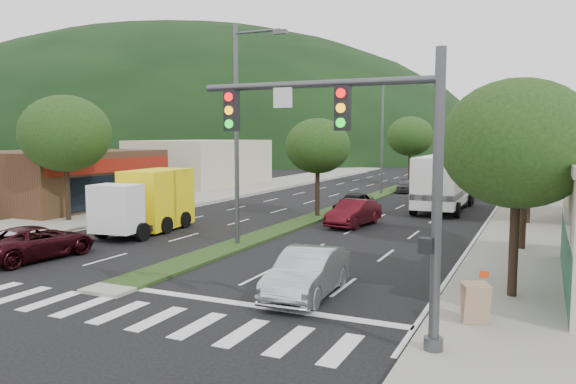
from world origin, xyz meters
The scene contains 29 objects.
ground centered at (0.00, 0.00, 0.00)m, with size 160.00×160.00×0.00m, color black.
sidewalk_right centered at (12.50, 25.00, 0.07)m, with size 5.00×90.00×0.15m, color gray.
sidewalk_left centered at (-13.00, 25.00, 0.07)m, with size 6.00×90.00×0.15m, color gray.
median centered at (0.00, 28.00, 0.06)m, with size 1.60×56.00×0.12m, color #1F3413.
crosswalk centered at (0.00, -2.00, 0.01)m, with size 19.00×2.20×0.01m, color silver.
traffic_signal centered at (9.03, -1.54, 4.65)m, with size 6.12×0.40×7.00m.
shop_left centered at (-18.46, 15.00, 2.01)m, with size 10.15×12.00×4.00m.
bldg_left_far centered at (-19.00, 34.00, 2.30)m, with size 9.00×14.00×4.60m, color beige.
hill_far centered at (-80.00, 110.00, 0.00)m, with size 176.00×132.00×82.00m, color black.
tree_r_a centered at (12.00, 4.00, 4.82)m, with size 4.60×4.60×6.63m.
tree_r_b centered at (12.00, 12.00, 5.04)m, with size 4.80×4.80×6.94m.
tree_r_c centered at (12.00, 20.00, 4.75)m, with size 4.40×4.40×6.48m.
tree_r_d centered at (12.00, 30.00, 5.18)m, with size 5.00×5.00×7.17m.
tree_r_e centered at (12.00, 40.00, 4.89)m, with size 4.60×4.60×6.71m.
tree_med_near centered at (0.00, 18.00, 4.43)m, with size 4.00×4.00×6.02m.
tree_med_far centered at (0.00, 44.00, 5.01)m, with size 4.80×4.80×6.94m.
tree_l_a centered at (-12.50, 10.00, 5.18)m, with size 5.20×5.20×7.25m.
streetlight_near centered at (0.21, 8.00, 5.58)m, with size 2.60×0.25×10.00m.
streetlight_mid centered at (0.21, 33.00, 5.58)m, with size 2.60×0.25×10.00m.
sedan_silver centered at (6.09, 1.81, 0.75)m, with size 1.58×4.54×1.50m, color #AEB1B6.
suv_maroon centered at (-6.20, 2.14, 0.69)m, with size 2.30×4.99×1.39m, color black.
car_queue_a centered at (1.50, 20.70, 0.68)m, with size 1.60×3.98×1.36m, color black.
car_queue_b centered at (6.83, 25.70, 0.77)m, with size 2.14×5.27×1.53m, color #4D4C52.
car_queue_c centered at (3.10, 15.70, 0.74)m, with size 1.56×4.46×1.47m, color #450B13.
car_queue_d centered at (6.40, 30.70, 0.65)m, with size 2.15×4.65×1.29m, color black.
car_queue_e centered at (1.50, 35.70, 0.62)m, with size 1.47×3.66×1.25m, color #454549.
box_truck centered at (-6.12, 9.39, 1.53)m, with size 3.13×6.78×3.24m.
motorhome centered at (6.57, 24.95, 1.97)m, with size 3.06×9.64×3.69m.
a_frame_sign centered at (11.25, 0.83, 0.79)m, with size 0.87×0.92×1.46m.
Camera 1 is at (12.75, -14.24, 5.06)m, focal length 35.00 mm.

